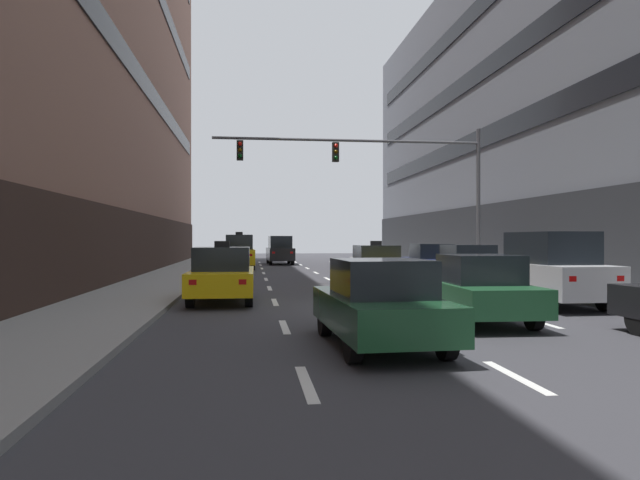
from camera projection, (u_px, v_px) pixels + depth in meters
name	position (u px, v px, depth m)	size (l,w,h in m)	color
ground_plane	(385.00, 309.00, 16.11)	(120.00, 120.00, 0.00)	#38383D
sidewalk_left	(101.00, 310.00, 15.18)	(3.35, 80.00, 0.14)	gray
sidewalk_right	(637.00, 302.00, 17.04)	(3.35, 80.00, 0.14)	gray
lane_stripe_l1_s2	(306.00, 383.00, 7.80)	(0.16, 2.00, 0.01)	silver
lane_stripe_l1_s3	(284.00, 327.00, 12.77)	(0.16, 2.00, 0.01)	silver
lane_stripe_l1_s4	(275.00, 302.00, 17.73)	(0.16, 2.00, 0.01)	silver
lane_stripe_l1_s5	(269.00, 288.00, 22.69)	(0.16, 2.00, 0.01)	silver
lane_stripe_l1_s6	(266.00, 279.00, 27.66)	(0.16, 2.00, 0.01)	silver
lane_stripe_l1_s7	(264.00, 273.00, 32.62)	(0.16, 2.00, 0.01)	silver
lane_stripe_l1_s8	(262.00, 268.00, 37.58)	(0.16, 2.00, 0.01)	silver
lane_stripe_l1_s9	(260.00, 265.00, 42.55)	(0.16, 2.00, 0.01)	silver
lane_stripe_l1_s10	(259.00, 262.00, 47.51)	(0.16, 2.00, 0.01)	silver
lane_stripe_l2_s2	(516.00, 376.00, 8.17)	(0.16, 2.00, 0.01)	silver
lane_stripe_l2_s3	(415.00, 324.00, 13.13)	(0.16, 2.00, 0.01)	silver
lane_stripe_l2_s4	(370.00, 301.00, 18.09)	(0.16, 2.00, 0.01)	silver
lane_stripe_l2_s5	(344.00, 287.00, 23.06)	(0.16, 2.00, 0.01)	silver
lane_stripe_l2_s6	(328.00, 279.00, 28.02)	(0.16, 2.00, 0.01)	silver
lane_stripe_l2_s7	(316.00, 273.00, 32.98)	(0.16, 2.00, 0.01)	silver
lane_stripe_l2_s8	(307.00, 268.00, 37.95)	(0.16, 2.00, 0.01)	silver
lane_stripe_l2_s9	(301.00, 265.00, 42.91)	(0.16, 2.00, 0.01)	silver
lane_stripe_l2_s10	(295.00, 262.00, 47.87)	(0.16, 2.00, 0.01)	silver
lane_stripe_l3_s3	(539.00, 322.00, 13.49)	(0.16, 2.00, 0.01)	silver
lane_stripe_l3_s4	(461.00, 300.00, 18.46)	(0.16, 2.00, 0.01)	silver
lane_stripe_l3_s5	(417.00, 287.00, 23.42)	(0.16, 2.00, 0.01)	silver
lane_stripe_l3_s6	(388.00, 278.00, 28.38)	(0.16, 2.00, 0.01)	silver
lane_stripe_l3_s7	(367.00, 272.00, 33.35)	(0.16, 2.00, 0.01)	silver
lane_stripe_l3_s8	(352.00, 268.00, 38.31)	(0.16, 2.00, 0.01)	silver
lane_stripe_l3_s9	(340.00, 265.00, 43.27)	(0.16, 2.00, 0.01)	silver
lane_stripe_l3_s10	(331.00, 262.00, 48.24)	(0.16, 2.00, 0.01)	silver
taxi_driving_0	(222.00, 275.00, 17.72)	(1.95, 4.58, 1.90)	black
car_driving_1	(380.00, 304.00, 10.41)	(1.96, 4.34, 1.60)	black
taxi_driving_2	(239.00, 252.00, 36.79)	(2.03, 4.62, 2.40)	black
taxi_driving_3	(375.00, 265.00, 24.16)	(1.88, 4.51, 1.87)	black
car_driving_4	(478.00, 289.00, 13.47)	(1.90, 4.30, 1.59)	black
car_driving_5	(280.00, 250.00, 43.68)	(2.02, 4.53, 2.16)	black
car_parked_1	(550.00, 269.00, 16.75)	(1.92, 4.49, 2.17)	black
car_parked_2	(466.00, 266.00, 23.26)	(1.94, 4.60, 1.72)	black
car_parked_3	(430.00, 262.00, 27.87)	(2.00, 4.61, 1.72)	black
traffic_signal_0	(387.00, 170.00, 25.18)	(11.87, 0.35, 6.75)	#4C4C51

